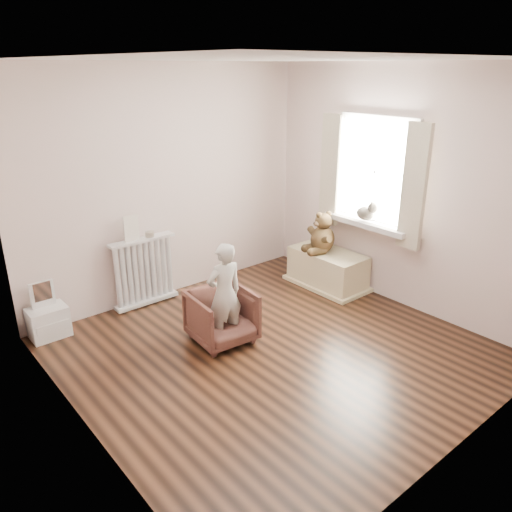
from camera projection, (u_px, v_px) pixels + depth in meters
floor at (274, 350)px, 4.78m from camera, size 3.60×3.60×0.01m
ceiling at (278, 59)px, 3.85m from camera, size 3.60×3.60×0.01m
back_wall at (169, 185)px, 5.60m from camera, size 3.60×0.02×2.60m
front_wall at (475, 286)px, 3.02m from camera, size 3.60×0.02×2.60m
left_wall at (70, 272)px, 3.23m from camera, size 0.02×3.60×2.60m
right_wall at (399, 189)px, 5.39m from camera, size 0.02×3.60×2.60m
window at (376, 172)px, 5.53m from camera, size 0.03×0.90×1.10m
window_sill at (367, 223)px, 5.68m from camera, size 0.22×1.10×0.06m
curtain_left at (414, 188)px, 5.08m from camera, size 0.06×0.26×1.30m
curtain_right at (330, 171)px, 5.89m from camera, size 0.06×0.26×1.30m
radiator at (144, 272)px, 5.57m from camera, size 0.75×0.14×0.79m
paper_doll at (131, 228)px, 5.31m from camera, size 0.17×0.02×0.28m
tin_a at (150, 234)px, 5.48m from camera, size 0.10×0.10×0.06m
toy_vanity at (47, 312)px, 4.93m from camera, size 0.37×0.26×0.58m
armchair at (222, 317)px, 4.86m from camera, size 0.62×0.63×0.53m
child at (224, 294)px, 4.73m from camera, size 0.39×0.28×1.02m
toy_bench at (327, 270)px, 6.13m from camera, size 0.49×0.93×0.44m
teddy_bear at (323, 233)px, 5.97m from camera, size 0.47×0.41×0.50m
plush_cat at (366, 212)px, 5.64m from camera, size 0.22×0.31×0.24m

